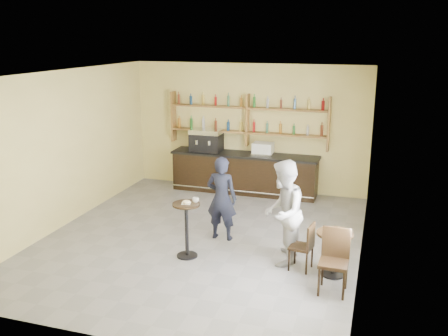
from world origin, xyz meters
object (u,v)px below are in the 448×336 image
(chair_south, at_px, (334,263))
(pastry_case, at_px, (263,149))
(espresso_machine, at_px, (206,140))
(pedestal_table, at_px, (187,230))
(bar_counter, at_px, (245,173))
(cafe_table, at_px, (334,254))
(patron_second, at_px, (283,213))
(chair_west, at_px, (301,246))
(man_main, at_px, (222,198))

(chair_south, bearing_deg, pastry_case, 117.23)
(espresso_machine, distance_m, pedestal_table, 4.19)
(bar_counter, height_order, pedestal_table, pedestal_table)
(cafe_table, height_order, patron_second, patron_second)
(pastry_case, relative_size, patron_second, 0.28)
(bar_counter, bearing_deg, chair_west, -62.04)
(pastry_case, xyz_separation_m, chair_west, (1.59, -3.87, -0.74))
(pedestal_table, relative_size, man_main, 0.61)
(chair_west, height_order, patron_second, patron_second)
(bar_counter, relative_size, espresso_machine, 4.75)
(espresso_machine, distance_m, patron_second, 4.59)
(pastry_case, height_order, man_main, man_main)
(bar_counter, distance_m, patron_second, 4.08)
(chair_west, relative_size, chair_south, 0.83)
(cafe_table, relative_size, chair_west, 0.91)
(man_main, distance_m, chair_west, 1.94)
(cafe_table, bearing_deg, patron_second, 166.00)
(man_main, bearing_deg, chair_south, 147.79)
(bar_counter, relative_size, man_main, 2.24)
(man_main, distance_m, cafe_table, 2.46)
(chair_west, bearing_deg, bar_counter, -142.64)
(patron_second, bearing_deg, pastry_case, -161.73)
(espresso_machine, height_order, pedestal_table, espresso_machine)
(cafe_table, bearing_deg, espresso_machine, 132.72)
(pedestal_table, xyz_separation_m, cafe_table, (2.58, 0.07, -0.13))
(bar_counter, xyz_separation_m, pastry_case, (0.47, 0.00, 0.65))
(bar_counter, bearing_deg, espresso_machine, 180.00)
(man_main, bearing_deg, patron_second, 154.04)
(bar_counter, distance_m, pastry_case, 0.80)
(pedestal_table, relative_size, cafe_table, 1.33)
(chair_west, distance_m, chair_south, 0.89)
(espresso_machine, xyz_separation_m, chair_south, (3.67, -4.52, -0.78))
(pastry_case, bearing_deg, bar_counter, 174.86)
(man_main, xyz_separation_m, chair_west, (1.69, -0.86, -0.41))
(pedestal_table, bearing_deg, man_main, 70.65)
(espresso_machine, height_order, man_main, man_main)
(pastry_case, distance_m, pedestal_table, 4.06)
(patron_second, bearing_deg, cafe_table, 75.90)
(bar_counter, xyz_separation_m, pedestal_table, (0.02, -3.98, 0.00))
(pedestal_table, bearing_deg, chair_south, -11.45)
(bar_counter, distance_m, chair_south, 5.24)
(chair_west, bearing_deg, pedestal_table, -77.30)
(pedestal_table, bearing_deg, bar_counter, 90.31)
(pastry_case, distance_m, man_main, 3.03)
(pastry_case, bearing_deg, man_main, -97.08)
(bar_counter, xyz_separation_m, espresso_machine, (-1.01, 0.00, 0.78))
(cafe_table, distance_m, chair_west, 0.55)
(pastry_case, bearing_deg, pedestal_table, -101.49)
(pastry_case, bearing_deg, chair_west, -72.82)
(pastry_case, bearing_deg, chair_south, -69.30)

